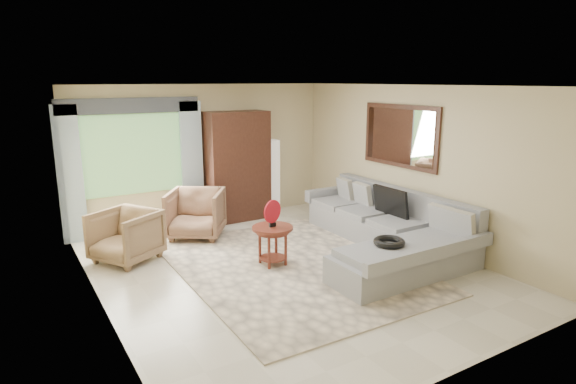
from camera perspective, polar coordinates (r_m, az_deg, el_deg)
ground at (r=7.06m, az=-0.25°, el=-9.13°), size 6.00×6.00×0.00m
area_rug at (r=7.11m, az=0.38°, el=-8.86°), size 3.06×4.04×0.02m
sectional_sofa at (r=7.85m, az=11.67°, el=-4.87°), size 2.30×3.46×0.90m
tv_screen at (r=8.08m, az=12.06°, el=-1.16°), size 0.14×0.74×0.48m
garden_hose at (r=6.66m, az=11.90°, el=-5.81°), size 0.43×0.43×0.09m
coffee_table at (r=7.09m, az=-1.83°, el=-6.31°), size 0.60×0.60×0.60m
red_disc at (r=6.94m, az=-1.86°, el=-2.31°), size 0.33×0.13×0.34m
armchair_left at (r=7.64m, az=-18.69°, el=-4.96°), size 1.17×1.16×0.78m
armchair_right at (r=8.47m, az=-10.87°, el=-2.54°), size 1.26×1.27×0.84m
potted_plant at (r=8.50m, az=-20.39°, el=-4.08°), size 0.60×0.55×0.56m
armoire at (r=9.33m, az=-6.04°, el=3.06°), size 1.20×0.55×2.10m
floor_lamp at (r=9.80m, az=-1.93°, el=1.83°), size 0.24×0.24×1.50m
window at (r=8.89m, az=-17.96°, el=4.26°), size 1.80×0.04×1.40m
curtain_left at (r=8.66m, az=-24.44°, el=1.82°), size 0.40×0.08×2.30m
curtain_right at (r=9.14m, az=-11.31°, el=3.29°), size 0.40×0.08×2.30m
valance at (r=8.74m, az=-18.24°, el=9.72°), size 2.40×0.12×0.26m
wall_mirror at (r=8.38m, az=13.10°, el=6.48°), size 0.05×1.70×1.05m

